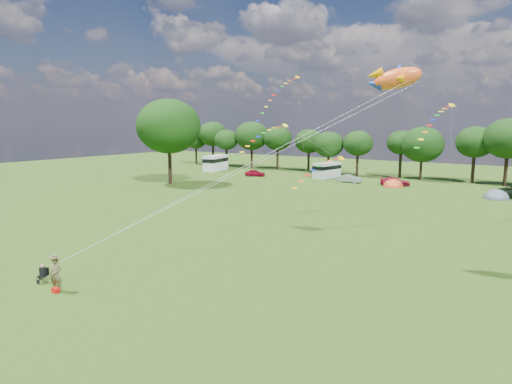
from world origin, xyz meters
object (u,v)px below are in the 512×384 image
Objects in this scene: car_b at (349,179)px; camp_chair at (43,272)px; big_tree at (169,126)px; car_c at (395,182)px; tent_orange at (393,187)px; kite_flyer at (56,274)px; fish_kite at (393,79)px; campervan_b at (327,170)px; car_a at (255,173)px; tent_greyblue at (496,198)px; campervan_a at (216,162)px.

camp_chair is at bearing -179.32° from car_b.
big_tree reaches higher than car_c.
tent_orange is 51.84m from kite_flyer.
car_b is 0.99× the size of fish_kite.
fish_kite is at bearing -139.21° from campervan_b.
fish_kite reaches higher than car_a.
tent_greyblue is (21.24, -3.70, -0.61)m from car_b.
big_tree is 36.07m from car_c.
big_tree is at bearing -163.17° from tent_greyblue.
car_c is at bearing 94.99° from tent_orange.
tent_greyblue is at bearing -100.97° from car_b.
car_b is 3.16× the size of camp_chair.
car_b reaches higher than camp_chair.
big_tree is 21.20m from campervan_a.
fish_kite is (17.57, -37.49, 11.61)m from car_b.
campervan_a is at bearing 105.97° from campervan_b.
tent_orange is 51.69m from camp_chair.
fish_kite is at bearing -74.36° from tent_orange.
big_tree reaches higher than car_b.
campervan_b is at bearing -89.07° from car_a.
campervan_a is at bearing 173.82° from tent_greyblue.
campervan_b is 1.79× the size of tent_orange.
car_c is 3.75× the size of camp_chair.
car_b is at bearing -105.02° from campervan_a.
campervan_b is at bearing -96.95° from campervan_a.
fish_kite is (-3.67, -33.79, 12.23)m from tent_greyblue.
kite_flyer is (3.53, -52.42, 0.36)m from car_b.
car_a reaches higher than camp_chair.
car_a is 3.23× the size of camp_chair.
car_c is (24.50, 2.23, 0.03)m from car_a.
camp_chair is at bearing -54.76° from big_tree.
tent_greyblue is 0.94× the size of fish_kite.
car_c is at bearing 61.73° from camp_chair.
campervan_b is 56.26m from camp_chair.
tent_greyblue is at bearing 45.67° from camp_chair.
car_c is at bearing -103.37° from campervan_a.
kite_flyer reaches higher than camp_chair.
car_a is at bearing -177.94° from tent_orange.
campervan_a is 1.15× the size of campervan_b.
tent_orange is at bearing 167.99° from tent_greyblue.
car_c is 53.01m from camp_chair.
kite_flyer is (-3.64, -53.04, 0.36)m from car_c.
camp_chair is at bearing 177.11° from car_a.
big_tree is 29.95m from car_b.
big_tree is 43.65m from camp_chair.
big_tree reaches higher than tent_greyblue.
car_b reaches higher than car_a.
car_c is 1.48m from tent_orange.
car_a is 24.64m from tent_orange.
tent_greyblue is 1.72× the size of kite_flyer.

